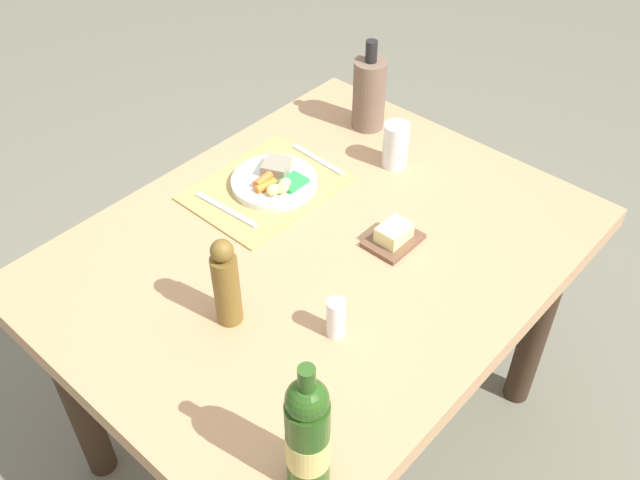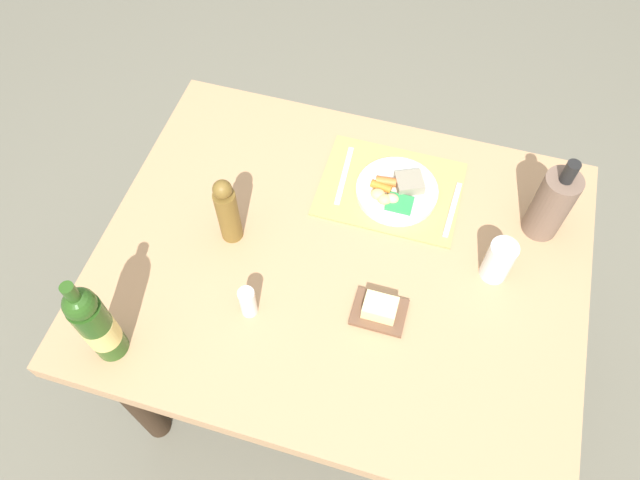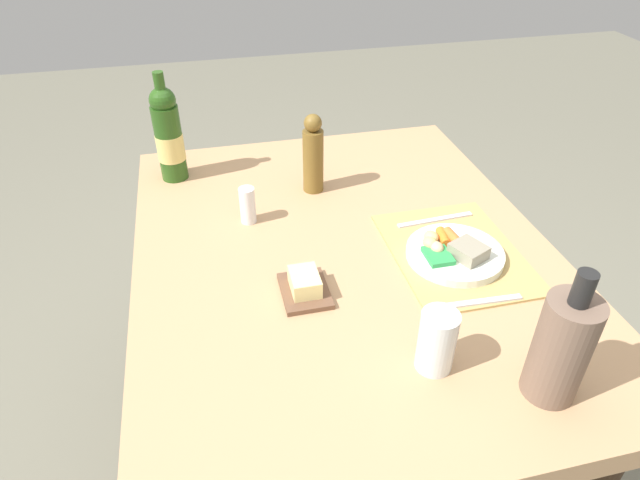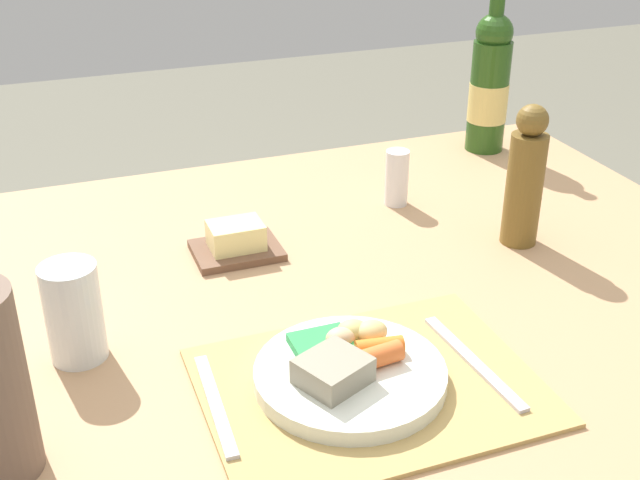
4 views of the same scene
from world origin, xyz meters
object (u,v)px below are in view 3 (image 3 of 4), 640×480
object	(u,v)px
pepper_mill	(313,155)
wine_bottle	(168,135)
dinner_plate	(454,252)
water_tumbler	(436,344)
cooler_bottle	(561,347)
butter_dish	(305,286)
dining_table	(344,285)
salt_shaker	(248,205)
fork	(480,302)
knife	(435,220)

from	to	relation	value
pepper_mill	wine_bottle	distance (m)	0.41
dinner_plate	water_tumbler	xyz separation A→B (m)	(-0.29, 0.17, 0.03)
cooler_bottle	butter_dish	bearing A→B (deg)	46.05
dining_table	butter_dish	xyz separation A→B (m)	(-0.13, 0.13, 0.13)
cooler_bottle	pepper_mill	bearing A→B (deg)	17.88
butter_dish	salt_shaker	xyz separation A→B (m)	(0.30, 0.08, 0.03)
dining_table	wine_bottle	size ratio (longest dim) A/B	4.03
fork	knife	world-z (taller)	same
cooler_bottle	wine_bottle	xyz separation A→B (m)	(0.93, 0.62, 0.02)
butter_dish	pepper_mill	world-z (taller)	pepper_mill
cooler_bottle	water_tumbler	bearing A→B (deg)	60.22
dining_table	wine_bottle	distance (m)	0.64
salt_shaker	dinner_plate	bearing A→B (deg)	-121.24
salt_shaker	water_tumbler	distance (m)	0.62
knife	cooler_bottle	distance (m)	0.55
butter_dish	pepper_mill	size ratio (longest dim) A/B	0.59
cooler_bottle	pepper_mill	world-z (taller)	cooler_bottle
dining_table	butter_dish	bearing A→B (deg)	135.91
knife	water_tumbler	world-z (taller)	water_tumbler
knife	cooler_bottle	size ratio (longest dim) A/B	0.77
dining_table	cooler_bottle	size ratio (longest dim) A/B	4.68
fork	salt_shaker	bearing A→B (deg)	48.12
fork	salt_shaker	distance (m)	0.60
fork	water_tumbler	distance (m)	0.21
knife	water_tumbler	xyz separation A→B (m)	(-0.44, 0.19, 0.05)
dining_table	cooler_bottle	distance (m)	0.58
cooler_bottle	knife	bearing A→B (deg)	-1.77
knife	pepper_mill	size ratio (longest dim) A/B	0.92
butter_dish	wine_bottle	size ratio (longest dim) A/B	0.42
dinner_plate	dining_table	bearing A→B (deg)	68.36
wine_bottle	water_tumbler	bearing A→B (deg)	-151.61
salt_shaker	pepper_mill	distance (m)	0.24
cooler_bottle	water_tumbler	xyz separation A→B (m)	(0.10, 0.17, -0.05)
butter_dish	wine_bottle	world-z (taller)	wine_bottle
cooler_bottle	salt_shaker	bearing A→B (deg)	34.21
fork	butter_dish	bearing A→B (deg)	73.71
water_tumbler	wine_bottle	bearing A→B (deg)	28.39
wine_bottle	dining_table	bearing A→B (deg)	-139.53
fork	salt_shaker	world-z (taller)	salt_shaker
dinner_plate	wine_bottle	size ratio (longest dim) A/B	0.72
dining_table	dinner_plate	world-z (taller)	dinner_plate
salt_shaker	water_tumbler	world-z (taller)	water_tumbler
fork	wine_bottle	xyz separation A→B (m)	(0.70, 0.61, 0.12)
knife	salt_shaker	bearing A→B (deg)	72.57
butter_dish	wine_bottle	xyz separation A→B (m)	(0.58, 0.26, 0.11)
knife	salt_shaker	distance (m)	0.48
fork	pepper_mill	size ratio (longest dim) A/B	0.82
butter_dish	salt_shaker	size ratio (longest dim) A/B	1.35
fork	cooler_bottle	bearing A→B (deg)	-174.00
dinner_plate	salt_shaker	world-z (taller)	salt_shaker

